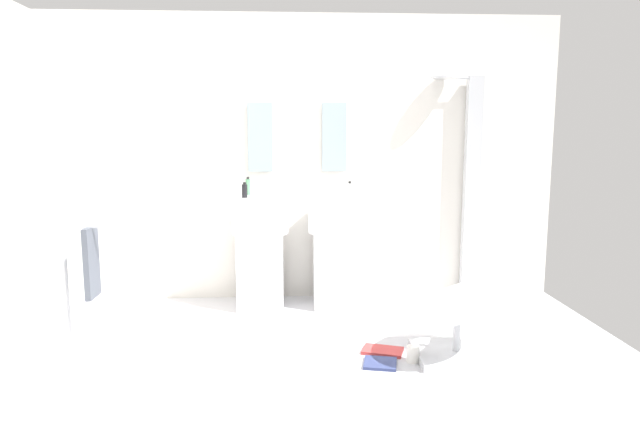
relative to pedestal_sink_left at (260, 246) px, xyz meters
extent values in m
cube|color=silver|center=(0.34, -1.31, -0.57)|extent=(4.80, 3.60, 0.04)
cube|color=silver|center=(0.34, 0.34, 0.75)|extent=(4.80, 0.10, 2.60)
cube|color=white|center=(0.00, 0.00, -0.21)|extent=(0.40, 0.40, 0.67)
cylinder|color=white|center=(0.00, 0.00, 0.28)|extent=(0.50, 0.50, 0.32)
cylinder|color=#B7BABF|center=(0.00, 0.14, 0.49)|extent=(0.02, 0.02, 0.10)
cube|color=white|center=(0.67, 0.00, -0.21)|extent=(0.40, 0.40, 0.67)
cylinder|color=white|center=(0.67, 0.00, 0.28)|extent=(0.50, 0.50, 0.32)
cylinder|color=#B7BABF|center=(0.67, 0.14, 0.49)|extent=(0.02, 0.02, 0.10)
cube|color=#8C9EA8|center=(0.00, 0.27, 0.95)|extent=(0.22, 0.03, 0.62)
cube|color=#8C9EA8|center=(0.67, 0.27, 0.95)|extent=(0.22, 0.03, 0.62)
cube|color=#B7BABF|center=(1.95, 0.22, 0.48)|extent=(0.14, 0.08, 2.05)
cylinder|color=#B7BABF|center=(1.80, 0.20, 1.48)|extent=(0.30, 0.02, 0.02)
cylinder|color=#B7BABF|center=(1.65, 0.17, 1.48)|extent=(0.24, 0.24, 0.02)
cube|color=#B7BABF|center=(1.40, -1.24, -0.52)|extent=(0.56, 0.50, 0.06)
cylinder|color=#B7BABF|center=(1.40, -1.24, -0.35)|extent=(0.05, 0.05, 0.34)
torus|color=white|center=(1.40, -1.24, -0.15)|extent=(1.10, 1.09, 0.49)
cylinder|color=#B7BABF|center=(-1.30, -0.97, -0.07)|extent=(0.03, 0.03, 0.95)
cylinder|color=#B7BABF|center=(-1.12, -0.97, 0.35)|extent=(0.36, 0.02, 0.02)
cube|color=#4C515B|center=(-1.12, -0.97, 0.10)|extent=(0.04, 0.22, 0.50)
cube|color=#B2B2B7|center=(0.85, -1.27, -0.54)|extent=(0.93, 0.87, 0.01)
cube|color=navy|center=(0.86, -1.34, -0.53)|extent=(0.25, 0.24, 0.02)
cube|color=#B73838|center=(0.91, -1.13, -0.53)|extent=(0.32, 0.25, 0.02)
cylinder|color=white|center=(1.09, -1.30, -0.48)|extent=(0.09, 0.09, 0.11)
cylinder|color=black|center=(-0.12, -0.08, 0.50)|extent=(0.05, 0.05, 0.11)
cylinder|color=black|center=(-0.12, -0.08, 0.57)|extent=(0.03, 0.03, 0.02)
cylinder|color=white|center=(0.78, -0.09, 0.50)|extent=(0.04, 0.04, 0.12)
cylinder|color=black|center=(0.78, -0.09, 0.57)|extent=(0.02, 0.02, 0.02)
cylinder|color=#59996B|center=(-0.11, 0.13, 0.52)|extent=(0.04, 0.04, 0.14)
cylinder|color=black|center=(-0.11, 0.13, 0.60)|extent=(0.02, 0.02, 0.02)
camera|label=1|loc=(0.26, -4.80, 1.00)|focal=30.99mm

